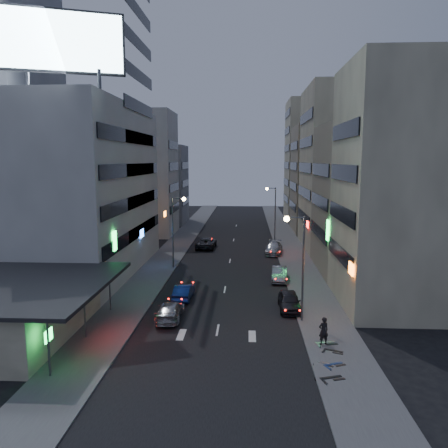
# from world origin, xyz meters

# --- Properties ---
(ground) EXTENTS (180.00, 180.00, 0.00)m
(ground) POSITION_xyz_m (0.00, 0.00, 0.00)
(ground) COLOR black
(ground) RESTS_ON ground
(sidewalk_left) EXTENTS (4.00, 120.00, 0.12)m
(sidewalk_left) POSITION_xyz_m (-8.00, 30.00, 0.06)
(sidewalk_left) COLOR #4C4C4F
(sidewalk_left) RESTS_ON ground
(sidewalk_right) EXTENTS (4.00, 120.00, 0.12)m
(sidewalk_right) POSITION_xyz_m (8.00, 30.00, 0.06)
(sidewalk_right) COLOR #4C4C4F
(sidewalk_right) RESTS_ON ground
(food_court) EXTENTS (11.00, 13.00, 3.88)m
(food_court) POSITION_xyz_m (-13.90, 2.00, 1.98)
(food_court) COLOR beige
(food_court) RESTS_ON ground
(white_building) EXTENTS (14.00, 24.00, 18.00)m
(white_building) POSITION_xyz_m (-17.00, 20.00, 9.00)
(white_building) COLOR beige
(white_building) RESTS_ON ground
(grey_tower) EXTENTS (10.00, 14.00, 34.00)m
(grey_tower) POSITION_xyz_m (-26.00, 23.00, 17.00)
(grey_tower) COLOR gray
(grey_tower) RESTS_ON ground
(shophouse_near) EXTENTS (10.00, 11.00, 20.00)m
(shophouse_near) POSITION_xyz_m (15.00, 10.50, 10.00)
(shophouse_near) COLOR beige
(shophouse_near) RESTS_ON ground
(shophouse_mid) EXTENTS (11.00, 12.00, 16.00)m
(shophouse_mid) POSITION_xyz_m (15.50, 22.00, 8.00)
(shophouse_mid) COLOR gray
(shophouse_mid) RESTS_ON ground
(shophouse_far) EXTENTS (10.00, 14.00, 22.00)m
(shophouse_far) POSITION_xyz_m (15.00, 35.00, 11.00)
(shophouse_far) COLOR beige
(shophouse_far) RESTS_ON ground
(far_left_a) EXTENTS (11.00, 10.00, 20.00)m
(far_left_a) POSITION_xyz_m (-15.50, 45.00, 10.00)
(far_left_a) COLOR beige
(far_left_a) RESTS_ON ground
(far_left_b) EXTENTS (12.00, 10.00, 15.00)m
(far_left_b) POSITION_xyz_m (-16.00, 58.00, 7.50)
(far_left_b) COLOR gray
(far_left_b) RESTS_ON ground
(far_right_a) EXTENTS (11.00, 12.00, 18.00)m
(far_right_a) POSITION_xyz_m (15.50, 50.00, 9.00)
(far_right_a) COLOR gray
(far_right_a) RESTS_ON ground
(far_right_b) EXTENTS (12.00, 12.00, 24.00)m
(far_right_b) POSITION_xyz_m (16.00, 64.00, 12.00)
(far_right_b) COLOR beige
(far_right_b) RESTS_ON ground
(billboard) EXTENTS (9.52, 3.75, 6.20)m
(billboard) POSITION_xyz_m (-12.99, 9.97, 21.66)
(billboard) COLOR #595B60
(billboard) RESTS_ON white_building
(street_lamp_right_near) EXTENTS (1.60, 0.44, 8.02)m
(street_lamp_right_near) POSITION_xyz_m (5.90, 6.00, 5.36)
(street_lamp_right_near) COLOR #595B60
(street_lamp_right_near) RESTS_ON sidewalk_right
(street_lamp_left) EXTENTS (1.60, 0.44, 8.02)m
(street_lamp_left) POSITION_xyz_m (-5.90, 22.00, 5.36)
(street_lamp_left) COLOR #595B60
(street_lamp_left) RESTS_ON sidewalk_left
(street_lamp_right_far) EXTENTS (1.60, 0.44, 8.02)m
(street_lamp_right_far) POSITION_xyz_m (5.90, 40.00, 5.36)
(street_lamp_right_far) COLOR #595B60
(street_lamp_right_far) RESTS_ON sidewalk_right
(parked_car_right_near) EXTENTS (1.74, 4.30, 1.46)m
(parked_car_right_near) POSITION_xyz_m (5.60, 8.68, 0.73)
(parked_car_right_near) COLOR #232328
(parked_car_right_near) RESTS_ON ground
(parked_car_right_mid) EXTENTS (1.84, 4.33, 1.39)m
(parked_car_right_mid) POSITION_xyz_m (5.40, 17.42, 0.69)
(parked_car_right_mid) COLOR #9B9FA3
(parked_car_right_mid) RESTS_ON ground
(parked_car_left) EXTENTS (2.75, 5.52, 1.50)m
(parked_car_left) POSITION_xyz_m (-3.63, 33.55, 0.75)
(parked_car_left) COLOR #27272C
(parked_car_left) RESTS_ON ground
(parked_car_right_far) EXTENTS (2.69, 5.36, 1.49)m
(parked_car_right_far) POSITION_xyz_m (5.60, 30.32, 0.75)
(parked_car_right_far) COLOR #A6AAAE
(parked_car_right_far) RESTS_ON ground
(road_car_blue) EXTENTS (1.50, 4.12, 1.35)m
(road_car_blue) POSITION_xyz_m (-3.50, 10.96, 0.67)
(road_car_blue) COLOR navy
(road_car_blue) RESTS_ON ground
(road_car_silver) EXTENTS (1.93, 4.63, 1.34)m
(road_car_silver) POSITION_xyz_m (-3.82, 6.01, 0.67)
(road_car_silver) COLOR #989CA0
(road_car_silver) RESTS_ON ground
(person) EXTENTS (0.79, 0.64, 1.88)m
(person) POSITION_xyz_m (7.18, 1.64, 1.06)
(person) COLOR black
(person) RESTS_ON sidewalk_right
(scooter_black_a) EXTENTS (1.20, 2.05, 1.19)m
(scooter_black_a) POSITION_xyz_m (7.45, -2.55, 0.71)
(scooter_black_a) COLOR black
(scooter_black_a) RESTS_ON sidewalk_right
(scooter_silver_a) EXTENTS (1.16, 1.71, 1.00)m
(scooter_silver_a) POSITION_xyz_m (7.38, -1.22, 0.62)
(scooter_silver_a) COLOR #B7B8C0
(scooter_silver_a) RESTS_ON sidewalk_right
(scooter_blue) EXTENTS (1.28, 1.94, 1.13)m
(scooter_blue) POSITION_xyz_m (7.84, -0.85, 0.68)
(scooter_blue) COLOR navy
(scooter_blue) RESTS_ON sidewalk_right
(scooter_black_b) EXTENTS (1.26, 1.92, 1.11)m
(scooter_black_b) POSITION_xyz_m (8.31, 0.55, 0.68)
(scooter_black_b) COLOR black
(scooter_black_b) RESTS_ON sidewalk_right
(scooter_silver_b) EXTENTS (1.10, 2.13, 1.24)m
(scooter_silver_b) POSITION_xyz_m (8.04, 2.17, 0.74)
(scooter_silver_b) COLOR #A7AAAE
(scooter_silver_b) RESTS_ON sidewalk_right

